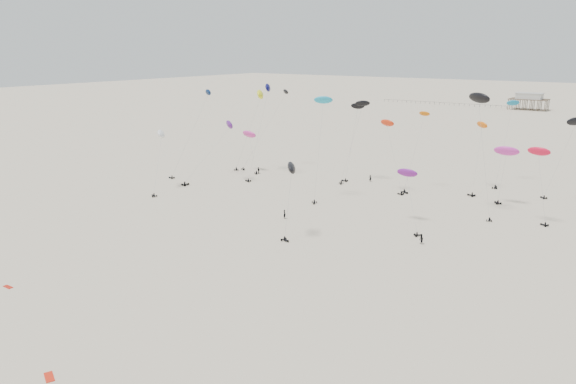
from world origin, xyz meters
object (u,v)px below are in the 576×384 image
Objects in this scene: rig_4 at (358,121)px; spectator_0 at (285,219)px; rig_0 at (322,118)px; pavilion_main at (529,102)px; rig_9 at (480,141)px.

rig_4 reaches higher than spectator_0.
rig_0 is at bearing -53.93° from spectator_0.
rig_0 is at bearing 69.16° from rig_4.
rig_4 is 9.60× the size of spectator_0.
rig_0 is 1.11× the size of rig_4.
rig_0 reaches higher than rig_4.
spectator_0 is (6.83, -258.72, -4.22)m from pavilion_main.
rig_4 is at bearing -89.32° from pavilion_main.
pavilion_main is 218.82m from rig_4.
rig_0 is at bearing -89.09° from pavilion_main.
pavilion_main is 211.98m from rig_9.
rig_9 is at bearing 172.83° from rig_4.
rig_9 is at bearing -160.06° from rig_0.
rig_0 is at bearing 149.99° from rig_9.
pavilion_main is 0.95× the size of rig_4.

